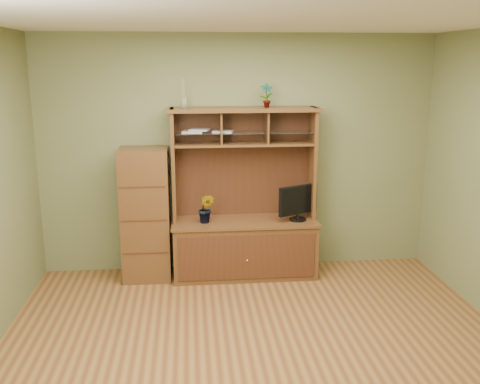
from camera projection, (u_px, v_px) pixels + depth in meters
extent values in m
cube|color=brown|center=(260.00, 353.00, 4.52)|extent=(4.50, 4.00, 0.02)
cube|color=white|center=(263.00, 16.00, 3.88)|extent=(4.50, 4.00, 0.02)
cube|color=#62693E|center=(238.00, 154.00, 6.14)|extent=(4.50, 0.02, 2.70)
cube|color=#62693E|center=(326.00, 315.00, 2.26)|extent=(4.50, 0.02, 2.70)
cube|color=#482A14|center=(244.00, 249.00, 6.10)|extent=(1.60, 0.55, 0.62)
cube|color=#311C0D|center=(247.00, 257.00, 5.83)|extent=(1.50, 0.01, 0.50)
sphere|color=silver|center=(247.00, 260.00, 5.82)|extent=(0.02, 0.02, 0.02)
cube|color=#482A14|center=(244.00, 221.00, 6.02)|extent=(1.64, 0.59, 0.03)
cube|color=#482A14|center=(173.00, 165.00, 5.89)|extent=(0.04, 0.35, 1.25)
cube|color=#482A14|center=(312.00, 163.00, 6.04)|extent=(0.04, 0.35, 1.25)
cube|color=#311C0D|center=(242.00, 161.00, 6.13)|extent=(1.52, 0.02, 1.25)
cube|color=#482A14|center=(244.00, 109.00, 5.82)|extent=(1.66, 0.40, 0.04)
cube|color=#482A14|center=(244.00, 144.00, 5.91)|extent=(1.52, 0.32, 0.02)
cube|color=#482A14|center=(221.00, 127.00, 5.85)|extent=(0.02, 0.31, 0.35)
cube|color=#482A14|center=(267.00, 127.00, 5.89)|extent=(0.02, 0.31, 0.35)
cube|color=silver|center=(244.00, 132.00, 5.87)|extent=(1.50, 0.27, 0.01)
cylinder|color=black|center=(298.00, 219.00, 6.01)|extent=(0.19, 0.19, 0.02)
cylinder|color=black|center=(298.00, 216.00, 6.01)|extent=(0.04, 0.04, 0.06)
cube|color=black|center=(298.00, 200.00, 5.96)|extent=(0.47, 0.26, 0.33)
imported|color=#24571E|center=(206.00, 208.00, 5.88)|extent=(0.22, 0.20, 0.33)
imported|color=#3B6E26|center=(267.00, 95.00, 5.81)|extent=(0.15, 0.11, 0.26)
cylinder|color=silver|center=(183.00, 103.00, 5.74)|extent=(0.06, 0.06, 0.11)
cylinder|color=#A08850|center=(183.00, 88.00, 5.71)|extent=(0.04, 0.04, 0.20)
cube|color=#AFAFB4|center=(193.00, 132.00, 5.83)|extent=(0.25, 0.20, 0.02)
cube|color=#AFAFB4|center=(199.00, 130.00, 5.83)|extent=(0.24, 0.21, 0.02)
cube|color=#AFAFB4|center=(223.00, 131.00, 5.86)|extent=(0.24, 0.21, 0.02)
cube|color=#482A14|center=(146.00, 214.00, 5.93)|extent=(0.53, 0.47, 1.47)
cube|color=#311C0D|center=(146.00, 253.00, 5.79)|extent=(0.49, 0.01, 0.02)
cube|color=#311C0D|center=(144.00, 221.00, 5.70)|extent=(0.49, 0.01, 0.01)
cube|color=#311C0D|center=(143.00, 187.00, 5.61)|extent=(0.49, 0.01, 0.02)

